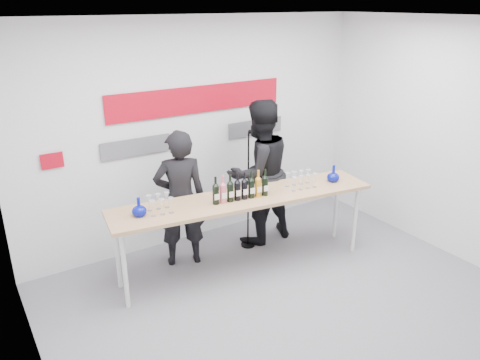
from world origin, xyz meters
The scene contains 12 objects.
ground centered at (0.00, 0.00, 0.00)m, with size 5.00×5.00×0.00m, color slate.
back_wall centered at (0.00, 2.00, 1.50)m, with size 5.00×0.04×3.00m, color silver.
signage centered at (-0.06, 1.97, 1.81)m, with size 3.38×0.02×0.79m.
tasting_table centered at (-0.01, 0.87, 0.89)m, with size 3.29×1.10×0.97m.
wine_bottles centered at (-0.08, 0.83, 1.13)m, with size 0.71×0.17×0.33m.
decanter_left centered at (-1.25, 1.04, 1.08)m, with size 0.16×0.16×0.21m, color #071089, non-canonical shape.
decanter_right centered at (1.24, 0.68, 1.08)m, with size 0.16×0.16×0.21m, color #071089, non-canonical shape.
glasses_left centered at (-1.02, 1.01, 1.06)m, with size 0.28×0.25×0.18m.
glasses_right centered at (0.76, 0.76, 1.06)m, with size 0.38×0.27×0.18m.
presenter_left centered at (-0.59, 1.42, 0.87)m, with size 0.64×0.42×1.75m, color black.
presenter_right centered at (0.58, 1.42, 0.99)m, with size 0.96×0.75×1.98m, color black.
mic_stand centered at (0.35, 1.31, 0.50)m, with size 0.19×0.19×1.65m.
Camera 1 is at (-2.81, -3.42, 3.14)m, focal length 35.00 mm.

